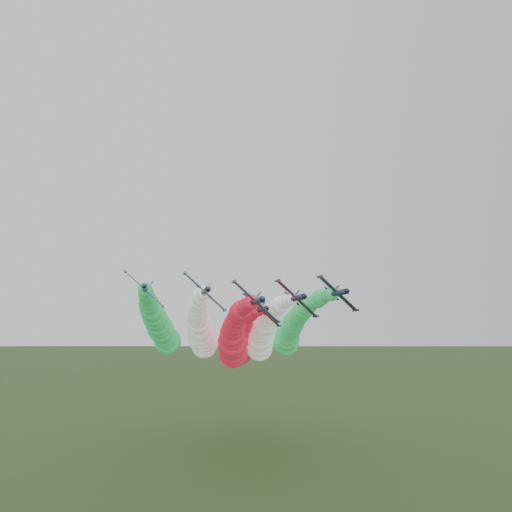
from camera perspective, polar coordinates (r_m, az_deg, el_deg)
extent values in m
cylinder|color=black|center=(91.18, 0.03, -5.17)|extent=(1.76, 10.19, 1.76)
cone|color=black|center=(85.32, 0.83, -4.96)|extent=(1.60, 2.04, 1.60)
cone|color=black|center=(96.62, -0.62, -5.35)|extent=(1.60, 1.02, 1.60)
ellipsoid|color=black|center=(89.05, 0.51, -4.88)|extent=(1.14, 2.13, 1.13)
cube|color=black|center=(90.93, -0.01, -5.25)|extent=(8.17, 2.15, 7.37)
cylinder|color=black|center=(90.49, -2.52, -2.92)|extent=(0.70, 2.94, 0.70)
cylinder|color=black|center=(91.70, 2.49, -7.54)|extent=(0.70, 2.94, 0.70)
cube|color=black|center=(95.62, 0.04, -4.74)|extent=(1.86, 1.70, 2.04)
cube|color=black|center=(95.43, -0.41, -5.23)|extent=(3.27, 1.25, 2.96)
sphere|color=red|center=(95.06, -0.44, -5.30)|extent=(2.85, 2.85, 2.85)
sphere|color=red|center=(98.51, -0.82, -5.47)|extent=(2.86, 2.86, 2.86)
sphere|color=red|center=(101.97, -1.15, -5.69)|extent=(3.19, 3.19, 3.19)
sphere|color=red|center=(105.43, -1.44, -5.95)|extent=(3.21, 3.21, 3.21)
sphere|color=red|center=(108.90, -1.69, -6.23)|extent=(4.51, 4.51, 4.51)
sphere|color=red|center=(112.38, -1.91, -6.52)|extent=(4.86, 4.86, 4.86)
sphere|color=red|center=(115.86, -2.10, -6.83)|extent=(4.11, 4.11, 4.11)
sphere|color=red|center=(119.36, -2.26, -7.14)|extent=(4.70, 4.70, 4.70)
sphere|color=red|center=(122.87, -2.39, -7.46)|extent=(4.94, 4.94, 4.94)
sphere|color=red|center=(126.38, -2.50, -7.78)|extent=(5.49, 5.49, 5.49)
sphere|color=red|center=(129.91, -2.59, -8.11)|extent=(5.88, 5.88, 5.88)
sphere|color=red|center=(133.44, -2.65, -8.43)|extent=(5.63, 5.63, 5.63)
sphere|color=red|center=(136.99, -2.70, -8.76)|extent=(7.00, 7.00, 7.00)
sphere|color=red|center=(140.55, -2.73, -9.09)|extent=(6.18, 6.18, 6.18)
sphere|color=red|center=(144.11, -2.74, -9.42)|extent=(6.67, 6.67, 6.67)
sphere|color=red|center=(147.69, -2.74, -9.75)|extent=(8.49, 8.49, 8.49)
sphere|color=red|center=(151.28, -2.72, -10.07)|extent=(8.56, 8.56, 8.56)
sphere|color=red|center=(154.89, -2.69, -10.40)|extent=(7.66, 7.66, 7.66)
sphere|color=red|center=(158.50, -2.65, -10.72)|extent=(8.73, 8.73, 8.73)
sphere|color=red|center=(162.13, -2.59, -11.04)|extent=(9.28, 9.28, 9.28)
cylinder|color=black|center=(100.12, -5.82, -4.02)|extent=(1.76, 10.19, 1.76)
cone|color=black|center=(94.17, -5.47, -3.76)|extent=(1.60, 2.04, 1.60)
cone|color=black|center=(105.63, -6.12, -4.23)|extent=(1.60, 1.02, 1.60)
ellipsoid|color=black|center=(97.93, -5.52, -3.73)|extent=(1.14, 2.13, 1.13)
cube|color=black|center=(99.88, -5.88, -4.08)|extent=(8.17, 2.15, 7.37)
cylinder|color=black|center=(99.90, -8.15, -1.94)|extent=(0.70, 2.94, 0.70)
cylinder|color=black|center=(100.15, -3.60, -6.20)|extent=(0.70, 2.94, 0.70)
cube|color=black|center=(104.55, -5.57, -3.66)|extent=(1.86, 1.70, 2.04)
cube|color=black|center=(104.41, -5.99, -4.11)|extent=(3.27, 1.25, 2.96)
sphere|color=white|center=(104.06, -6.04, -4.17)|extent=(2.76, 2.76, 2.76)
sphere|color=white|center=(107.54, -6.21, -4.36)|extent=(2.90, 2.90, 2.90)
sphere|color=white|center=(111.03, -6.34, -4.60)|extent=(3.93, 3.93, 3.93)
sphere|color=white|center=(114.51, -6.46, -4.87)|extent=(3.42, 3.42, 3.42)
sphere|color=white|center=(118.00, -6.54, -5.15)|extent=(4.30, 4.30, 4.30)
sphere|color=white|center=(121.49, -6.61, -5.45)|extent=(4.58, 4.58, 4.58)
sphere|color=white|center=(124.98, -6.65, -5.77)|extent=(5.03, 5.03, 5.03)
sphere|color=white|center=(128.48, -6.68, -6.08)|extent=(5.61, 5.61, 5.61)
sphere|color=white|center=(131.99, -6.69, -6.41)|extent=(5.54, 5.54, 5.54)
sphere|color=white|center=(135.50, -6.68, -6.74)|extent=(5.56, 5.56, 5.56)
sphere|color=white|center=(139.01, -6.66, -7.07)|extent=(5.69, 5.69, 5.69)
sphere|color=white|center=(142.54, -6.62, -7.40)|extent=(6.76, 6.76, 6.76)
sphere|color=white|center=(146.07, -6.57, -7.73)|extent=(6.27, 6.27, 6.27)
sphere|color=white|center=(149.61, -6.51, -8.07)|extent=(7.37, 7.37, 7.37)
sphere|color=white|center=(153.15, -6.44, -8.40)|extent=(7.37, 7.37, 7.37)
sphere|color=white|center=(156.71, -6.35, -8.73)|extent=(8.18, 8.18, 8.18)
sphere|color=white|center=(160.28, -6.26, -9.06)|extent=(8.50, 8.50, 8.50)
sphere|color=white|center=(163.85, -6.16, -9.39)|extent=(9.04, 9.04, 9.04)
sphere|color=white|center=(167.44, -6.05, -9.72)|extent=(7.57, 7.57, 7.57)
sphere|color=white|center=(171.03, -5.93, -10.05)|extent=(8.87, 8.87, 8.87)
cylinder|color=black|center=(103.39, 4.71, -4.79)|extent=(1.76, 10.19, 1.76)
cone|color=black|center=(97.65, 5.68, -4.58)|extent=(1.60, 2.04, 1.60)
cone|color=black|center=(108.72, 3.90, -4.97)|extent=(1.60, 1.02, 1.60)
ellipsoid|color=black|center=(101.33, 5.23, -4.53)|extent=(1.14, 2.13, 1.13)
cube|color=black|center=(103.13, 4.68, -4.85)|extent=(8.17, 2.15, 7.37)
cylinder|color=black|center=(102.37, 2.48, -2.81)|extent=(0.70, 2.94, 0.70)
cylinder|color=black|center=(104.17, 6.86, -6.86)|extent=(0.70, 2.94, 0.70)
cube|color=black|center=(107.82, 4.52, -4.42)|extent=(1.86, 1.70, 2.04)
cube|color=black|center=(107.56, 4.13, -4.86)|extent=(3.27, 1.25, 2.96)
sphere|color=white|center=(107.20, 4.12, -4.92)|extent=(2.44, 2.44, 2.44)
sphere|color=white|center=(110.58, 3.64, -5.08)|extent=(2.79, 2.79, 2.79)
sphere|color=white|center=(113.98, 3.21, -5.30)|extent=(2.95, 2.95, 2.95)
sphere|color=white|center=(117.39, 2.83, -5.54)|extent=(4.11, 4.11, 4.11)
sphere|color=white|center=(120.81, 2.48, -5.81)|extent=(4.30, 4.30, 4.30)
sphere|color=white|center=(124.25, 2.17, -6.09)|extent=(4.15, 4.15, 4.15)
sphere|color=white|center=(127.69, 1.89, -6.38)|extent=(4.91, 4.91, 4.91)
sphere|color=white|center=(131.16, 1.64, -6.67)|extent=(5.22, 5.22, 5.22)
sphere|color=white|center=(134.63, 1.42, -6.98)|extent=(5.26, 5.26, 5.26)
sphere|color=white|center=(138.12, 1.23, -7.29)|extent=(5.73, 5.73, 5.73)
sphere|color=white|center=(141.62, 1.06, -7.60)|extent=(6.73, 6.73, 6.73)
sphere|color=white|center=(145.13, 0.92, -7.91)|extent=(6.44, 6.44, 6.44)
sphere|color=white|center=(148.66, 0.79, -8.23)|extent=(6.86, 6.86, 6.86)
sphere|color=white|center=(152.19, 0.69, -8.55)|extent=(7.20, 7.20, 7.20)
sphere|color=white|center=(155.75, 0.60, -8.86)|extent=(7.43, 7.43, 7.43)
sphere|color=white|center=(159.31, 0.53, -9.18)|extent=(8.38, 8.38, 8.38)
sphere|color=white|center=(162.89, 0.48, -9.50)|extent=(8.07, 8.07, 8.07)
sphere|color=white|center=(166.48, 0.44, -9.81)|extent=(9.17, 9.17, 9.17)
sphere|color=white|center=(170.09, 0.41, -10.12)|extent=(7.81, 7.81, 7.81)
sphere|color=white|center=(173.71, 0.40, -10.44)|extent=(9.05, 9.05, 9.05)
cylinder|color=black|center=(107.86, -12.60, -3.62)|extent=(1.76, 10.19, 1.76)
cone|color=black|center=(101.88, -12.67, -3.36)|extent=(1.60, 2.04, 1.60)
cone|color=black|center=(113.39, -12.55, -3.84)|extent=(1.60, 1.02, 1.60)
ellipsoid|color=black|center=(105.63, -12.46, -3.35)|extent=(1.14, 2.13, 1.13)
cube|color=black|center=(107.63, -12.67, -3.68)|extent=(8.17, 2.15, 7.37)
cylinder|color=black|center=(108.13, -14.75, -1.69)|extent=(0.70, 2.94, 0.70)
cylinder|color=black|center=(107.40, -10.56, -5.67)|extent=(0.70, 2.94, 0.70)
cube|color=black|center=(112.21, -12.10, -3.31)|extent=(1.86, 1.70, 2.04)
cube|color=black|center=(112.16, -12.50, -3.73)|extent=(3.27, 1.25, 2.96)
sphere|color=green|center=(111.81, -12.56, -3.78)|extent=(3.23, 3.23, 3.23)
sphere|color=green|center=(115.31, -12.52, -3.97)|extent=(2.76, 2.76, 2.76)
sphere|color=green|center=(118.80, -12.47, -4.20)|extent=(3.69, 3.69, 3.69)
sphere|color=green|center=(122.28, -12.40, -4.46)|extent=(3.82, 3.82, 3.82)
sphere|color=green|center=(125.77, -12.32, -4.74)|extent=(4.01, 4.01, 4.01)
sphere|color=green|center=(129.25, -12.23, -5.04)|extent=(4.65, 4.65, 4.65)
sphere|color=green|center=(132.73, -12.12, -5.34)|extent=(5.28, 5.28, 5.28)
sphere|color=green|center=(136.22, -12.01, -5.65)|extent=(4.55, 4.55, 4.55)
sphere|color=green|center=(139.70, -11.89, -5.97)|extent=(6.15, 6.15, 6.15)
sphere|color=green|center=(143.19, -11.76, -6.29)|extent=(5.66, 5.66, 5.66)
sphere|color=green|center=(146.68, -11.62, -6.62)|extent=(6.71, 6.71, 6.71)
sphere|color=green|center=(150.18, -11.47, -6.95)|extent=(7.18, 7.18, 7.18)
sphere|color=green|center=(153.68, -11.32, -7.27)|extent=(6.42, 6.42, 6.42)
sphere|color=green|center=(157.19, -11.15, -7.60)|extent=(7.49, 7.49, 7.49)
sphere|color=green|center=(160.71, -10.99, -7.93)|extent=(7.60, 7.60, 7.60)
sphere|color=green|center=(164.23, -10.81, -8.26)|extent=(8.38, 8.38, 8.38)
sphere|color=green|center=(167.76, -10.63, -8.59)|extent=(7.49, 7.49, 7.49)
sphere|color=green|center=(171.29, -10.45, -8.92)|extent=(7.77, 7.77, 7.77)
sphere|color=green|center=(174.84, -10.26, -9.24)|extent=(7.66, 7.66, 7.66)
sphere|color=green|center=(178.39, -10.06, -9.57)|extent=(9.28, 9.28, 9.28)
cylinder|color=black|center=(110.68, 9.35, -4.18)|extent=(1.76, 10.19, 1.76)
cone|color=black|center=(105.10, 10.51, -3.95)|extent=(1.60, 2.04, 1.60)
cone|color=black|center=(115.87, 8.38, -4.38)|extent=(1.60, 1.02, 1.60)
ellipsoid|color=black|center=(108.70, 9.92, -3.92)|extent=(1.14, 2.13, 1.13)
cube|color=black|center=(110.42, 9.34, -4.24)|extent=(8.17, 2.15, 7.37)
cylinder|color=black|center=(109.37, 7.31, -2.33)|extent=(0.70, 2.94, 0.70)
cylinder|color=black|center=(111.72, 11.33, -6.10)|extent=(0.70, 2.94, 0.70)
cube|color=black|center=(115.07, 8.99, -3.86)|extent=(1.86, 1.70, 2.04)
cube|color=black|center=(114.75, 8.64, -4.28)|extent=(3.27, 1.25, 2.96)
sphere|color=green|center=(114.38, 8.65, -4.33)|extent=(3.22, 3.22, 3.22)
sphere|color=green|center=(117.68, 8.07, -4.50)|extent=(2.76, 2.76, 2.76)
sphere|color=green|center=(121.00, 7.55, -4.73)|extent=(3.80, 3.80, 3.80)
sphere|color=green|center=(124.34, 7.07, -4.97)|extent=(4.25, 4.25, 4.25)
sphere|color=green|center=(127.69, 6.63, -5.24)|extent=(3.61, 3.61, 3.61)
sphere|color=green|center=(131.07, 6.23, -5.52)|extent=(4.19, 4.19, 4.19)
sphere|color=green|center=(134.46, 5.86, -5.81)|extent=(4.65, 4.65, 4.65)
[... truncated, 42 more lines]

